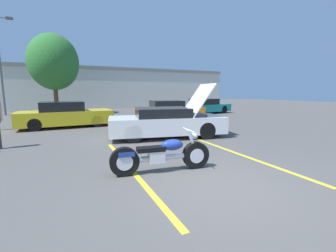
{
  "coord_description": "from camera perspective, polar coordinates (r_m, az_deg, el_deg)",
  "views": [
    {
      "loc": [
        -2.67,
        -3.41,
        1.83
      ],
      "look_at": [
        0.12,
        2.67,
        0.8
      ],
      "focal_mm": 24.0,
      "sensor_mm": 36.0,
      "label": 1
    }
  ],
  "objects": [
    {
      "name": "parked_car_mid_row",
      "position": [
        14.74,
        0.16,
        3.97
      ],
      "size": [
        4.54,
        2.36,
        1.25
      ],
      "rotation": [
        0.0,
        0.0,
        -0.12
      ],
      "color": "orange",
      "rests_on": "ground"
    },
    {
      "name": "parked_car_right_row",
      "position": [
        19.24,
        9.41,
        4.93
      ],
      "size": [
        4.55,
        2.61,
        1.24
      ],
      "rotation": [
        0.0,
        0.0,
        0.18
      ],
      "color": "teal",
      "rests_on": "ground"
    },
    {
      "name": "light_pole",
      "position": [
        21.52,
        -36.73,
        13.01
      ],
      "size": [
        1.21,
        0.28,
        7.36
      ],
      "color": "slate",
      "rests_on": "ground"
    },
    {
      "name": "parked_car_left_row",
      "position": [
        12.85,
        -24.58,
        2.55
      ],
      "size": [
        4.59,
        2.05,
        1.32
      ],
      "rotation": [
        0.0,
        0.0,
        0.04
      ],
      "color": "yellow",
      "rests_on": "ground"
    },
    {
      "name": "show_car_hood_open",
      "position": [
        9.07,
        -0.2,
        0.97
      ],
      "size": [
        4.8,
        2.63,
        2.15
      ],
      "rotation": [
        0.0,
        0.0,
        -0.2
      ],
      "color": "white",
      "rests_on": "ground"
    },
    {
      "name": "ground_plane",
      "position": [
        4.7,
        12.74,
        -14.39
      ],
      "size": [
        80.0,
        80.0,
        0.0
      ],
      "primitive_type": "plane",
      "color": "#514F4C"
    },
    {
      "name": "tree_background",
      "position": [
        19.98,
        -27.07,
        14.22
      ],
      "size": [
        3.69,
        3.69,
        6.19
      ],
      "color": "brown",
      "rests_on": "ground"
    },
    {
      "name": "motorcycle",
      "position": [
        5.16,
        -1.65,
        -7.42
      ],
      "size": [
        2.33,
        0.7,
        0.96
      ],
      "rotation": [
        0.0,
        0.0,
        -0.13
      ],
      "color": "black",
      "rests_on": "ground"
    },
    {
      "name": "far_building",
      "position": [
        26.59,
        -19.12,
        9.37
      ],
      "size": [
        32.0,
        4.2,
        4.4
      ],
      "color": "beige",
      "rests_on": "ground"
    },
    {
      "name": "parking_stripe_middle",
      "position": [
        5.53,
        -9.51,
        -10.67
      ],
      "size": [
        0.12,
        5.44,
        0.01
      ],
      "primitive_type": "cube",
      "color": "yellow",
      "rests_on": "ground"
    },
    {
      "name": "parking_stripe_back",
      "position": [
        7.06,
        17.13,
        -6.64
      ],
      "size": [
        0.12,
        5.44,
        0.01
      ],
      "primitive_type": "cube",
      "color": "yellow",
      "rests_on": "ground"
    }
  ]
}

